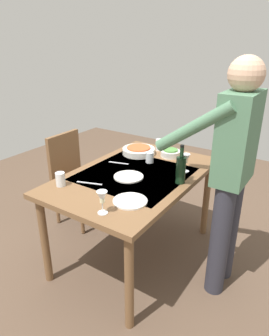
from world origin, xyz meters
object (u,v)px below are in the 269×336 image
object	(u,v)px
water_cup_far_left	(60,179)
wine_glass_right	(102,198)
person_server	(230,169)
chair_near	(73,173)
dinner_plate_far	(129,177)
wine_glass_left	(186,159)
water_cup_near_right	(159,145)
wine_bottle	(181,169)
water_cup_near_left	(150,157)
side_bowl_salad	(170,153)
serving_bowl_pasta	(139,150)
dinner_plate_near	(130,201)
dining_table	(134,183)

from	to	relation	value
water_cup_far_left	wine_glass_right	bearing A→B (deg)	75.59
person_server	chair_near	bearing A→B (deg)	-91.85
chair_near	dinner_plate_far	world-z (taller)	chair_near
wine_glass_left	water_cup_near_right	world-z (taller)	wine_glass_left
wine_bottle	water_cup_near_left	distance (m)	0.46
water_cup_far_left	side_bowl_salad	bearing A→B (deg)	158.38
water_cup_near_right	dinner_plate_far	size ratio (longest dim) A/B	0.48
water_cup_near_right	serving_bowl_pasta	xyz separation A→B (m)	(0.19, -0.11, -0.02)
wine_glass_left	chair_near	bearing A→B (deg)	-83.78
wine_glass_left	water_cup_near_left	distance (m)	0.35
chair_near	wine_glass_left	distance (m)	1.21
water_cup_near_left	dinner_plate_near	xyz separation A→B (m)	(0.67, 0.25, -0.04)
person_server	water_cup_far_left	bearing A→B (deg)	-61.83
chair_near	serving_bowl_pasta	distance (m)	0.73
person_server	serving_bowl_pasta	bearing A→B (deg)	-108.26
water_cup_far_left	dinner_plate_near	xyz separation A→B (m)	(-0.08, 0.56, -0.05)
wine_glass_left	water_cup_near_left	xyz separation A→B (m)	(-0.01, -0.34, -0.06)
wine_glass_left	water_cup_near_left	size ratio (longest dim) A/B	1.63
chair_near	water_cup_far_left	bearing A→B (deg)	39.69
person_server	wine_glass_right	xyz separation A→B (m)	(0.69, -0.55, -0.08)
water_cup_near_right	water_cup_far_left	size ratio (longest dim) A/B	1.07
wine_glass_right	water_cup_near_left	distance (m)	0.90
person_server	water_cup_near_left	bearing A→B (deg)	-103.98
person_server	wine_glass_right	distance (m)	0.89
dinner_plate_near	person_server	bearing A→B (deg)	134.25
person_server	water_cup_near_right	size ratio (longest dim) A/B	15.40
wine_glass_left	dinner_plate_near	size ratio (longest dim) A/B	0.66
person_server	side_bowl_salad	xyz separation A→B (m)	(-0.42, -0.66, -0.15)
water_cup_near_left	serving_bowl_pasta	size ratio (longest dim) A/B	0.31
dining_table	serving_bowl_pasta	xyz separation A→B (m)	(-0.40, -0.22, 0.12)
water_cup_near_right	dinner_plate_near	world-z (taller)	water_cup_near_right
wine_glass_right	wine_glass_left	bearing A→B (deg)	170.26
wine_bottle	serving_bowl_pasta	bearing A→B (deg)	-120.13
water_cup_near_left	water_cup_near_right	bearing A→B (deg)	-164.72
chair_near	wine_bottle	world-z (taller)	wine_bottle
wine_bottle	wine_glass_right	xyz separation A→B (m)	(0.66, -0.21, -0.01)
wine_glass_left	serving_bowl_pasta	size ratio (longest dim) A/B	0.50
dining_table	water_cup_far_left	bearing A→B (deg)	-34.94
wine_glass_right	dinner_plate_near	size ratio (longest dim) A/B	0.66
water_cup_far_left	side_bowl_salad	xyz separation A→B (m)	(-0.98, 0.39, -0.02)
dining_table	side_bowl_salad	world-z (taller)	side_bowl_salad
dinner_plate_near	wine_bottle	bearing A→B (deg)	161.99
water_cup_near_left	serving_bowl_pasta	distance (m)	0.23
wine_glass_right	person_server	bearing A→B (deg)	141.28
person_server	wine_glass_left	distance (m)	0.45
dining_table	dinner_plate_near	bearing A→B (deg)	30.05
wine_glass_left	side_bowl_salad	distance (m)	0.36
water_cup_near_right	water_cup_far_left	world-z (taller)	water_cup_near_right
person_server	wine_bottle	world-z (taller)	person_server
water_cup_near_right	water_cup_near_left	bearing A→B (deg)	15.28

